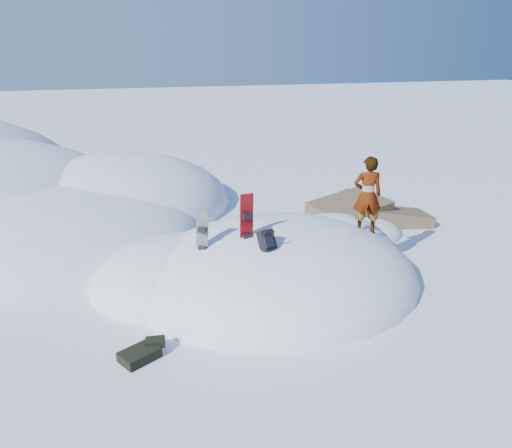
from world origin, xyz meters
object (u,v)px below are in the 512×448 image
object	(u,v)px
snowboard_dark	(202,241)
snowboard_red	(247,228)
person	(367,195)
backpack	(267,240)

from	to	relation	value
snowboard_dark	snowboard_red	bearing A→B (deg)	29.29
snowboard_red	person	xyz separation A→B (m)	(3.19, 0.44, 0.38)
snowboard_red	person	size ratio (longest dim) A/B	0.85
snowboard_red	backpack	distance (m)	0.71
snowboard_dark	backpack	distance (m)	1.46
snowboard_red	backpack	size ratio (longest dim) A/B	3.18
backpack	person	world-z (taller)	person
snowboard_red	backpack	world-z (taller)	snowboard_red
snowboard_dark	person	xyz separation A→B (m)	(4.19, 0.39, 0.58)
snowboard_red	snowboard_dark	xyz separation A→B (m)	(-1.00, 0.05, -0.20)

